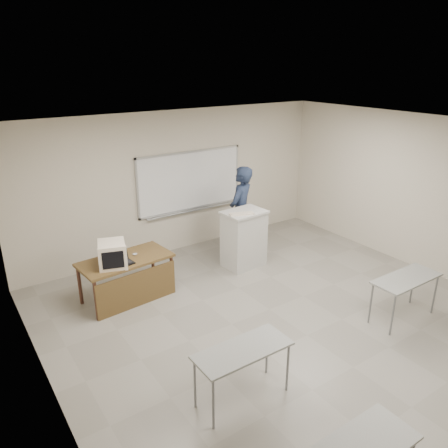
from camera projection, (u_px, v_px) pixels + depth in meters
floor at (307, 336)px, 6.64m from camera, size 7.00×8.00×0.01m
whiteboard at (190, 182)px, 9.34m from camera, size 2.48×0.10×1.31m
student_desks at (389, 343)px, 5.35m from camera, size 4.40×2.20×0.73m
instructor_desk at (129, 271)px, 7.41m from camera, size 1.55×0.77×0.75m
podium at (244, 239)px, 8.70m from camera, size 0.82×0.60×1.16m
crt_monitor at (113, 254)px, 7.13m from camera, size 0.45×0.49×0.42m
laptop at (122, 260)px, 7.26m from camera, size 0.32×0.30×0.24m
mouse at (135, 254)px, 7.57m from camera, size 0.09×0.07×0.03m
keyboard at (242, 214)px, 8.32m from camera, size 0.49×0.30×0.03m
presenter at (241, 212)px, 9.10m from camera, size 0.84×0.74×1.92m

